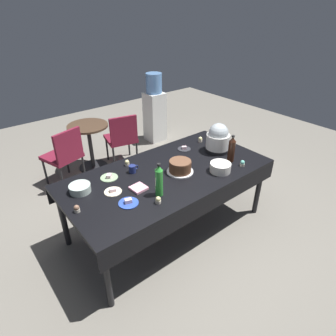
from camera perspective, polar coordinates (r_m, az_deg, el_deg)
ground at (r=3.45m, az=0.00°, el=-11.56°), size 9.00×9.00×0.00m
potluck_table at (r=3.03m, az=0.00°, el=-1.83°), size 2.20×1.10×0.75m
frosted_layer_cake at (r=2.97m, az=2.43°, el=0.26°), size 0.28×0.28×0.13m
slow_cooker at (r=3.41m, az=9.94°, el=5.79°), size 0.28×0.28×0.35m
glass_salad_bowl at (r=2.80m, az=-17.16°, el=-3.90°), size 0.20×0.20×0.07m
ceramic_snack_bowl at (r=3.04m, az=10.40°, el=0.13°), size 0.22×0.22×0.10m
dessert_plate_sage at (r=2.96m, az=-11.67°, el=-1.79°), size 0.18×0.18×0.04m
dessert_plate_charcoal at (r=3.47m, az=3.24°, el=3.88°), size 0.16×0.16×0.04m
dessert_plate_cream at (r=2.74m, az=-10.93°, el=-4.58°), size 0.17×0.17×0.04m
dessert_plate_cobalt at (r=2.57m, az=-7.90°, el=-6.81°), size 0.18×0.18×0.05m
cupcake_cocoa at (r=3.67m, az=6.46°, el=5.68°), size 0.05×0.05×0.07m
cupcake_berry at (r=3.20m, az=14.63°, el=0.91°), size 0.05×0.05×0.07m
cupcake_lemon at (r=3.67m, az=8.68°, el=5.53°), size 0.05×0.05×0.07m
cupcake_rose at (r=2.54m, az=-1.98°, el=-6.42°), size 0.05×0.05×0.07m
cupcake_mint at (r=3.14m, az=-8.18°, el=1.02°), size 0.05×0.05×0.07m
cupcake_vanilla at (r=2.56m, az=-17.76°, el=-7.76°), size 0.05×0.05×0.07m
soda_bottle_cola at (r=3.22m, az=12.56°, el=3.65°), size 0.08×0.08×0.31m
soda_bottle_lime_soda at (r=2.58m, az=-1.80°, el=-2.52°), size 0.07×0.07×0.33m
coffee_mug_olive at (r=3.71m, az=10.44°, el=5.92°), size 0.11×0.07×0.09m
coffee_mug_navy at (r=3.00m, az=-7.08°, el=-0.17°), size 0.11×0.07×0.08m
paper_napkin_stack at (r=2.74m, az=-5.89°, el=-4.01°), size 0.15×0.15×0.02m
maroon_chair_left at (r=4.18m, az=-19.96°, el=2.75°), size 0.55×0.55×0.85m
maroon_chair_right at (r=4.51m, az=-9.20°, el=6.24°), size 0.53×0.53×0.85m
round_cafe_table at (r=4.52m, az=-15.40°, el=5.66°), size 0.60×0.60×0.72m
water_cooler at (r=5.32m, az=-2.70°, el=11.52°), size 0.32×0.32×1.24m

